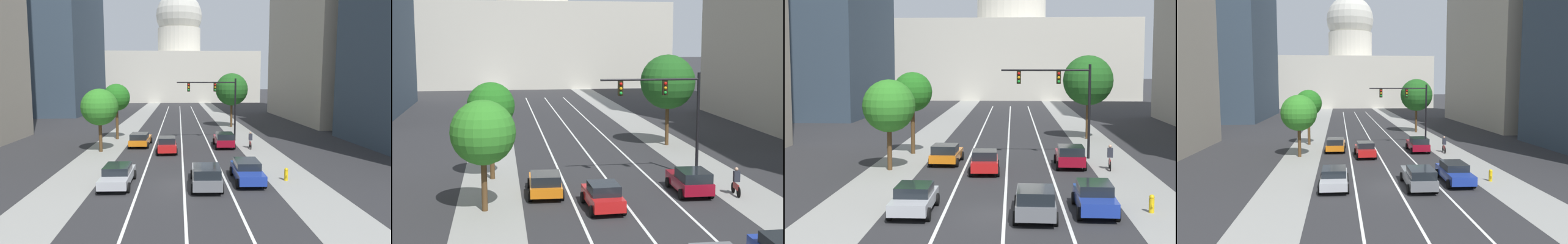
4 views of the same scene
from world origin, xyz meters
TOP-DOWN VIEW (x-y plane):
  - ground_plane at (0.00, 40.00)m, footprint 400.00×400.00m
  - sidewalk_left at (-7.66, 35.00)m, footprint 3.69×130.00m
  - sidewalk_right at (7.66, 35.00)m, footprint 3.69×130.00m
  - lane_stripe_left at (-2.91, 25.00)m, footprint 0.16×90.00m
  - lane_stripe_center at (0.00, 25.00)m, footprint 0.16×90.00m
  - lane_stripe_right at (2.91, 25.00)m, footprint 0.16×90.00m
  - office_tower_far_right at (27.64, 38.03)m, footprint 18.01×29.31m
  - capitol_building at (0.00, 98.94)m, footprint 49.47×29.88m
  - car_blue at (4.36, 0.70)m, footprint 2.03×4.65m
  - car_orange at (-4.37, 13.99)m, footprint 2.21×4.50m
  - car_crimson at (4.36, 12.99)m, footprint 2.10×4.26m
  - car_red at (-1.45, 10.61)m, footprint 2.05×4.09m
  - car_gray at (1.45, -0.50)m, footprint 2.13×4.83m
  - car_silver at (-4.36, 0.14)m, footprint 2.03×4.45m
  - traffic_signal_mast at (4.12, 16.87)m, footprint 6.72×0.39m
  - fire_hydrant at (7.10, 0.69)m, footprint 0.26×0.35m
  - cyclist at (6.96, 12.19)m, footprint 0.38×1.70m
  - street_tree_near_left at (-7.54, 18.54)m, footprint 3.14×3.14m
  - street_tree_mid_left at (-7.89, 11.28)m, footprint 3.54×3.54m
  - street_tree_near_right at (7.48, 28.60)m, footprint 4.74×4.74m

SIDE VIEW (x-z plane):
  - ground_plane at x=0.00m, z-range 0.00..0.00m
  - sidewalk_left at x=-7.66m, z-range 0.00..0.01m
  - sidewalk_right at x=7.66m, z-range 0.00..0.01m
  - lane_stripe_left at x=-2.91m, z-range 0.01..0.02m
  - lane_stripe_center at x=0.00m, z-range 0.01..0.02m
  - lane_stripe_right at x=2.91m, z-range 0.01..0.02m
  - fire_hydrant at x=7.10m, z-range 0.01..0.92m
  - car_silver at x=-4.36m, z-range 0.04..1.41m
  - car_orange at x=-4.37m, z-range 0.02..1.48m
  - car_blue at x=4.36m, z-range 0.04..1.49m
  - car_red at x=-1.45m, z-range 0.02..1.55m
  - car_gray at x=1.45m, z-range 0.02..1.59m
  - car_crimson at x=4.36m, z-range 0.03..1.62m
  - cyclist at x=6.96m, z-range -0.01..1.71m
  - street_tree_mid_left at x=-7.89m, z-range 1.28..7.42m
  - street_tree_near_left at x=-7.54m, z-range 1.65..8.16m
  - traffic_signal_mast at x=4.12m, z-range 1.53..8.66m
  - street_tree_near_right at x=7.48m, z-range 1.59..9.54m
  - capitol_building at x=0.00m, z-range -7.41..29.98m
  - office_tower_far_right at x=27.64m, z-range 0.04..42.91m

